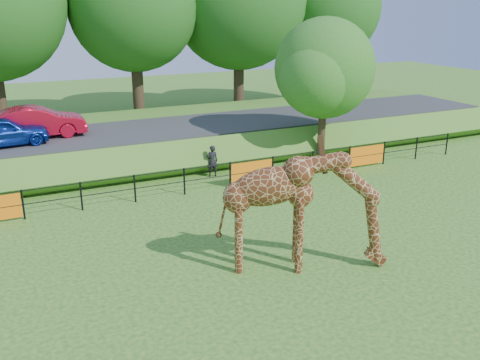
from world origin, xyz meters
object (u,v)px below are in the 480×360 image
at_px(giraffe, 304,211).
at_px(car_red, 37,122).
at_px(visitor, 212,161).
at_px(car_blue, 2,132).
at_px(tree_east, 326,72).

height_order(giraffe, car_red, giraffe).
bearing_deg(visitor, car_blue, -17.61).
bearing_deg(giraffe, visitor, 107.74).
relative_size(car_red, visitor, 3.06).
bearing_deg(tree_east, visitor, 179.01).
distance_m(giraffe, car_red, 14.97).
xyz_separation_m(car_blue, visitor, (8.18, -3.70, -1.36)).
bearing_deg(visitor, tree_east, -174.27).
distance_m(car_red, tree_east, 13.43).
bearing_deg(car_blue, tree_east, -111.77).
distance_m(car_blue, tree_east, 14.54).
height_order(visitor, tree_east, tree_east).
bearing_deg(giraffe, tree_east, 77.21).
height_order(giraffe, tree_east, tree_east).
relative_size(car_blue, tree_east, 0.56).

